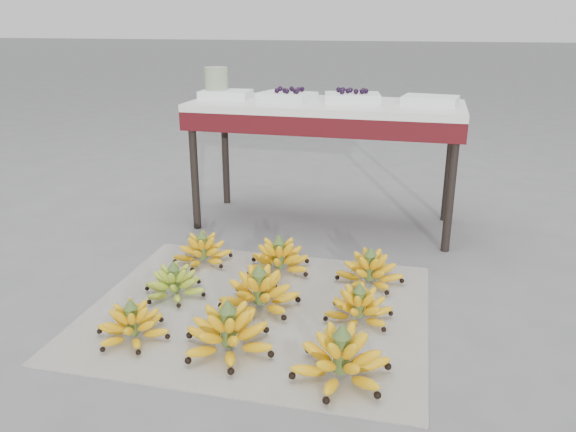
% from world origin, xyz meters
% --- Properties ---
extents(ground, '(60.00, 60.00, 0.00)m').
position_xyz_m(ground, '(0.00, 0.00, 0.00)').
color(ground, slate).
rests_on(ground, ground).
extents(newspaper_mat, '(1.27, 1.07, 0.01)m').
position_xyz_m(newspaper_mat, '(0.08, -0.06, 0.00)').
color(newspaper_mat, white).
rests_on(newspaper_mat, ground).
extents(bunch_front_left, '(0.30, 0.30, 0.15)m').
position_xyz_m(bunch_front_left, '(-0.28, -0.36, 0.06)').
color(bunch_front_left, yellow).
rests_on(bunch_front_left, newspaper_mat).
extents(bunch_front_center, '(0.38, 0.38, 0.19)m').
position_xyz_m(bunch_front_center, '(0.07, -0.35, 0.07)').
color(bunch_front_center, yellow).
rests_on(bunch_front_center, newspaper_mat).
extents(bunch_front_right, '(0.34, 0.34, 0.19)m').
position_xyz_m(bunch_front_right, '(0.45, -0.41, 0.07)').
color(bunch_front_right, yellow).
rests_on(bunch_front_right, newspaper_mat).
extents(bunch_mid_left, '(0.30, 0.30, 0.15)m').
position_xyz_m(bunch_mid_left, '(-0.27, -0.04, 0.06)').
color(bunch_mid_left, '#85A433').
rests_on(bunch_mid_left, newspaper_mat).
extents(bunch_mid_center, '(0.31, 0.31, 0.18)m').
position_xyz_m(bunch_mid_center, '(0.08, -0.05, 0.07)').
color(bunch_mid_center, yellow).
rests_on(bunch_mid_center, newspaper_mat).
extents(bunch_mid_right, '(0.25, 0.25, 0.15)m').
position_xyz_m(bunch_mid_right, '(0.45, -0.05, 0.06)').
color(bunch_mid_right, yellow).
rests_on(bunch_mid_right, newspaper_mat).
extents(bunch_back_left, '(0.32, 0.32, 0.16)m').
position_xyz_m(bunch_back_left, '(-0.29, 0.30, 0.06)').
color(bunch_back_left, yellow).
rests_on(bunch_back_left, newspaper_mat).
extents(bunch_back_center, '(0.35, 0.35, 0.17)m').
position_xyz_m(bunch_back_center, '(0.06, 0.29, 0.06)').
color(bunch_back_center, yellow).
rests_on(bunch_back_center, newspaper_mat).
extents(bunch_back_right, '(0.29, 0.29, 0.16)m').
position_xyz_m(bunch_back_right, '(0.46, 0.26, 0.06)').
color(bunch_back_right, yellow).
rests_on(bunch_back_right, newspaper_mat).
extents(vendor_table, '(1.35, 0.54, 0.65)m').
position_xyz_m(vendor_table, '(0.13, 0.94, 0.57)').
color(vendor_table, black).
rests_on(vendor_table, ground).
extents(tray_far_left, '(0.26, 0.20, 0.04)m').
position_xyz_m(tray_far_left, '(-0.40, 0.95, 0.67)').
color(tray_far_left, silver).
rests_on(tray_far_left, vendor_table).
extents(tray_left, '(0.30, 0.25, 0.07)m').
position_xyz_m(tray_left, '(-0.06, 0.93, 0.67)').
color(tray_left, silver).
rests_on(tray_left, vendor_table).
extents(tray_right, '(0.30, 0.24, 0.07)m').
position_xyz_m(tray_right, '(0.26, 0.97, 0.67)').
color(tray_right, silver).
rests_on(tray_right, vendor_table).
extents(tray_far_right, '(0.28, 0.22, 0.04)m').
position_xyz_m(tray_far_right, '(0.64, 0.97, 0.67)').
color(tray_far_right, silver).
rests_on(tray_far_right, vendor_table).
extents(glass_jar, '(0.16, 0.16, 0.16)m').
position_xyz_m(glass_jar, '(-0.46, 0.98, 0.73)').
color(glass_jar, '#D0ECBB').
rests_on(glass_jar, vendor_table).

